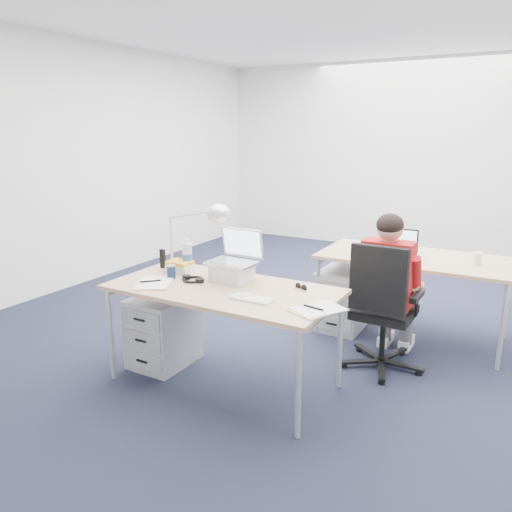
# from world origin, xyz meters

# --- Properties ---
(floor) EXTENTS (7.00, 7.00, 0.00)m
(floor) POSITION_xyz_m (0.00, 0.00, 0.00)
(floor) COLOR black
(floor) RESTS_ON ground
(room) EXTENTS (6.02, 7.02, 2.80)m
(room) POSITION_xyz_m (0.00, 0.00, 1.71)
(room) COLOR silver
(room) RESTS_ON ground
(desk_near) EXTENTS (1.60, 0.80, 0.73)m
(desk_near) POSITION_xyz_m (-0.17, -1.38, 0.68)
(desk_near) COLOR tan
(desk_near) RESTS_ON ground
(desk_far) EXTENTS (1.60, 0.80, 0.73)m
(desk_far) POSITION_xyz_m (0.81, 0.16, 0.68)
(desk_far) COLOR tan
(desk_far) RESTS_ON ground
(office_chair) EXTENTS (0.65, 0.65, 1.01)m
(office_chair) POSITION_xyz_m (0.76, -0.60, 0.29)
(office_chair) COLOR black
(office_chair) RESTS_ON ground
(seated_person) EXTENTS (0.37, 0.65, 1.20)m
(seated_person) POSITION_xyz_m (0.76, -0.43, 0.60)
(seated_person) COLOR maroon
(seated_person) RESTS_ON ground
(drawer_pedestal_near) EXTENTS (0.40, 0.50, 0.55)m
(drawer_pedestal_near) POSITION_xyz_m (-0.75, -1.34, 0.28)
(drawer_pedestal_near) COLOR #AAADB0
(drawer_pedestal_near) RESTS_ON ground
(drawer_pedestal_far) EXTENTS (0.40, 0.50, 0.55)m
(drawer_pedestal_far) POSITION_xyz_m (0.21, 0.05, 0.28)
(drawer_pedestal_far) COLOR #AAADB0
(drawer_pedestal_far) RESTS_ON ground
(silver_laptop) EXTENTS (0.35, 0.28, 0.36)m
(silver_laptop) POSITION_xyz_m (-0.20, -1.22, 0.91)
(silver_laptop) COLOR silver
(silver_laptop) RESTS_ON desk_near
(wireless_keyboard) EXTENTS (0.29, 0.12, 0.01)m
(wireless_keyboard) POSITION_xyz_m (0.14, -1.51, 0.74)
(wireless_keyboard) COLOR white
(wireless_keyboard) RESTS_ON desk_near
(computer_mouse) EXTENTS (0.06, 0.09, 0.03)m
(computer_mouse) POSITION_xyz_m (0.08, -1.49, 0.75)
(computer_mouse) COLOR white
(computer_mouse) RESTS_ON desk_near
(headphones) EXTENTS (0.22, 0.18, 0.03)m
(headphones) POSITION_xyz_m (-0.44, -1.36, 0.75)
(headphones) COLOR black
(headphones) RESTS_ON desk_near
(can_koozie) EXTENTS (0.06, 0.06, 0.10)m
(can_koozie) POSITION_xyz_m (-0.62, -1.39, 0.78)
(can_koozie) COLOR #162445
(can_koozie) RESTS_ON desk_near
(water_bottle) EXTENTS (0.10, 0.10, 0.25)m
(water_bottle) POSITION_xyz_m (-0.63, -1.17, 0.86)
(water_bottle) COLOR silver
(water_bottle) RESTS_ON desk_near
(bear_figurine) EXTENTS (0.09, 0.07, 0.15)m
(bear_figurine) POSITION_xyz_m (-0.69, -1.11, 0.80)
(bear_figurine) COLOR #237C21
(bear_figurine) RESTS_ON desk_near
(book_stack) EXTENTS (0.24, 0.21, 0.09)m
(book_stack) POSITION_xyz_m (-0.66, -1.23, 0.77)
(book_stack) COLOR silver
(book_stack) RESTS_ON desk_near
(cordless_phone) EXTENTS (0.04, 0.03, 0.15)m
(cordless_phone) POSITION_xyz_m (-0.86, -1.19, 0.81)
(cordless_phone) COLOR black
(cordless_phone) RESTS_ON desk_near
(papers_left) EXTENTS (0.35, 0.38, 0.01)m
(papers_left) POSITION_xyz_m (-0.65, -1.56, 0.74)
(papers_left) COLOR #DABA7E
(papers_left) RESTS_ON desk_near
(papers_right) EXTENTS (0.33, 0.37, 0.01)m
(papers_right) POSITION_xyz_m (0.58, -1.49, 0.74)
(papers_right) COLOR #DABA7E
(papers_right) RESTS_ON desk_near
(sunglasses) EXTENTS (0.12, 0.08, 0.02)m
(sunglasses) POSITION_xyz_m (0.32, -1.15, 0.74)
(sunglasses) COLOR black
(sunglasses) RESTS_ON desk_near
(desk_lamp) EXTENTS (0.53, 0.29, 0.57)m
(desk_lamp) POSITION_xyz_m (-0.60, -1.18, 1.02)
(desk_lamp) COLOR silver
(desk_lamp) RESTS_ON desk_near
(dark_laptop) EXTENTS (0.34, 0.33, 0.23)m
(dark_laptop) POSITION_xyz_m (0.66, 0.16, 0.85)
(dark_laptop) COLOR black
(dark_laptop) RESTS_ON desk_far
(far_cup) EXTENTS (0.07, 0.07, 0.10)m
(far_cup) POSITION_xyz_m (1.31, 0.15, 0.78)
(far_cup) COLOR white
(far_cup) RESTS_ON desk_far
(far_papers) EXTENTS (0.22, 0.30, 0.01)m
(far_papers) POSITION_xyz_m (0.34, 0.32, 0.73)
(far_papers) COLOR white
(far_papers) RESTS_ON desk_far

